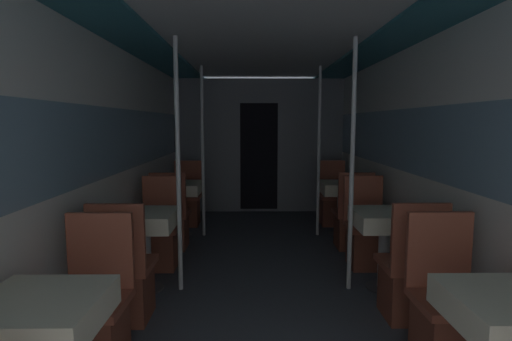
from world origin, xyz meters
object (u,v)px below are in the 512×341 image
Objects in this scene: chair_left_far_1 at (160,240)px; support_pole_left_1 at (178,167)px; chair_left_far_0 at (94,324)px; support_pole_left_2 at (203,153)px; dining_table_left_2 at (180,192)px; dining_table_right_2 at (342,191)px; dining_table_right_0 at (512,321)px; chair_left_far_2 at (187,205)px; chair_right_near_2 at (352,225)px; chair_right_far_2 at (333,205)px; chair_left_near_2 at (171,225)px; dining_table_right_1 at (385,225)px; chair_right_far_1 at (366,239)px; support_pole_right_2 at (319,152)px; dining_table_left_1 at (144,225)px; chair_left_near_1 at (125,284)px; chair_right_near_1 at (409,283)px; chair_right_far_0 at (448,322)px; support_pole_right_1 at (352,167)px; dining_table_left_0 at (41,323)px.

support_pole_left_1 is (0.32, -0.58, 0.84)m from chair_left_far_1.
support_pole_left_2 is at bearing -96.14° from chair_left_far_0.
dining_table_left_2 and dining_table_right_2 have the same top height.
chair_left_far_1 is at bearing 132.88° from dining_table_right_0.
chair_left_far_2 is 0.42× the size of support_pole_left_2.
chair_right_near_2 and chair_right_far_2 have the same top height.
dining_table_left_2 is 0.66m from chair_left_near_2.
chair_right_near_2 is at bearing 152.04° from chair_left_far_2.
chair_left_far_0 is 4.19m from chair_right_far_2.
chair_left_far_1 is 1.31× the size of dining_table_right_1.
support_pole_right_2 reaches higher than chair_right_far_1.
dining_table_left_1 is 2.39m from chair_left_far_2.
chair_left_near_1 is 2.20m from chair_right_near_1.
dining_table_right_0 is 2.39m from chair_right_far_1.
support_pole_right_2 is (1.88, 0.00, 0.53)m from dining_table_left_2.
chair_left_near_2 is at bearing -90.00° from chair_left_far_0.
chair_left_near_1 is 2.29m from chair_right_far_0.
support_pole_right_1 is at bearing -104.97° from chair_right_near_2.
support_pole_left_1 is at bearing 118.83° from chair_left_far_1.
support_pole_left_2 is 2.14m from chair_right_near_2.
support_pole_left_2 reaches higher than dining_table_left_2.
dining_table_left_2 is at bearing 90.00° from chair_left_near_1.
chair_right_near_1 is (2.20, -1.79, 0.00)m from chair_left_near_2.
dining_table_right_2 is at bearing 90.00° from chair_right_near_2.
chair_right_far_1 is at bearing 14.86° from dining_table_left_1.
support_pole_right_2 reaches higher than chair_left_near_1.
chair_left_far_1 is at bearing -39.06° from chair_right_far_0.
dining_table_left_2 is 0.76× the size of chair_right_far_1.
support_pole_right_1 is (-0.32, 1.20, 0.84)m from chair_right_far_0.
chair_right_near_2 is (2.20, 2.40, 0.00)m from chair_left_far_0.
chair_right_near_1 is (2.20, -1.17, 0.00)m from chair_left_far_1.
chair_left_far_2 and chair_right_far_1 have the same top height.
dining_table_right_1 and dining_table_right_2 have the same top height.
support_pole_left_1 reaches higher than dining_table_right_2.
chair_left_near_1 is 1.07m from support_pole_left_1.
support_pole_left_2 reaches higher than dining_table_right_1.
support_pole_left_1 is 2.37× the size of chair_right_near_1.
dining_table_left_1 is 0.32× the size of support_pole_right_2.
dining_table_left_0 is at bearing -136.46° from support_pole_right_1.
chair_left_near_1 reaches higher than dining_table_left_2.
dining_table_right_2 is (1.88, 0.00, -0.53)m from support_pole_left_2.
support_pole_right_1 is at bearing 43.54° from dining_table_left_0.
dining_table_right_2 is at bearing 90.00° from dining_table_right_0.
dining_table_left_0 is 0.76× the size of chair_left_near_1.
support_pole_left_1 is (0.32, 0.00, 0.53)m from dining_table_left_1.
chair_left_near_2 is 0.42× the size of support_pole_left_2.
support_pole_right_1 is 2.37× the size of chair_right_near_2.
chair_left_far_2 is (-0.00, 0.58, -0.31)m from dining_table_left_2.
support_pole_left_2 is 2.37× the size of chair_right_near_2.
dining_table_left_2 is 2.53m from chair_right_far_1.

